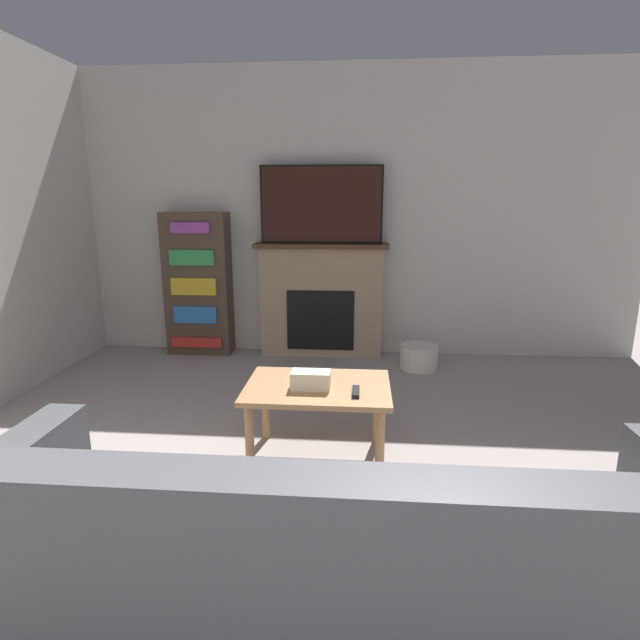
{
  "coord_description": "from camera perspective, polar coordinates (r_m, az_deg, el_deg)",
  "views": [
    {
      "loc": [
        0.26,
        -0.56,
        1.5
      ],
      "look_at": [
        -0.01,
        2.67,
        0.71
      ],
      "focal_mm": 28.0,
      "sensor_mm": 36.0,
      "label": 1
    }
  ],
  "objects": [
    {
      "name": "tv",
      "position": [
        4.72,
        0.14,
        13.04
      ],
      "size": [
        1.13,
        0.03,
        0.71
      ],
      "color": "black",
      "rests_on": "fireplace"
    },
    {
      "name": "wall_back",
      "position": [
        4.88,
        1.69,
        11.89
      ],
      "size": [
        5.78,
        0.06,
        2.7
      ],
      "color": "beige",
      "rests_on": "ground_plane"
    },
    {
      "name": "storage_basket",
      "position": [
        4.62,
        11.25,
        -4.13
      ],
      "size": [
        0.34,
        0.34,
        0.21
      ],
      "color": "silver",
      "rests_on": "ground_plane"
    },
    {
      "name": "coffee_table",
      "position": [
        2.91,
        -0.26,
        -8.67
      ],
      "size": [
        0.83,
        0.59,
        0.46
      ],
      "color": "#A87A4C",
      "rests_on": "ground_plane"
    },
    {
      "name": "fireplace",
      "position": [
        4.84,
        0.15,
        2.34
      ],
      "size": [
        1.27,
        0.28,
        1.09
      ],
      "color": "tan",
      "rests_on": "ground_plane"
    },
    {
      "name": "bookshelf",
      "position": [
        5.03,
        -13.75,
        3.99
      ],
      "size": [
        0.62,
        0.29,
        1.38
      ],
      "color": "#4C3D2D",
      "rests_on": "ground_plane"
    },
    {
      "name": "tissue_box",
      "position": [
        2.82,
        -1.06,
        -6.84
      ],
      "size": [
        0.22,
        0.12,
        0.1
      ],
      "color": "beige",
      "rests_on": "coffee_table"
    },
    {
      "name": "couch",
      "position": [
        1.8,
        1.63,
        -28.44
      ],
      "size": [
        2.46,
        0.91,
        0.88
      ],
      "color": "#4C4C51",
      "rests_on": "ground_plane"
    },
    {
      "name": "remote_control",
      "position": [
        2.77,
        4.12,
        -8.18
      ],
      "size": [
        0.04,
        0.15,
        0.02
      ],
      "color": "black",
      "rests_on": "coffee_table"
    }
  ]
}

